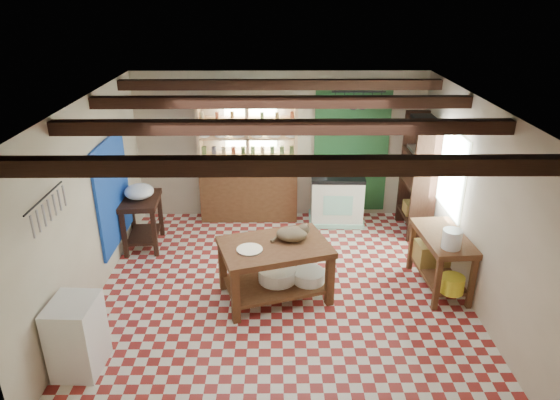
{
  "coord_description": "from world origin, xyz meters",
  "views": [
    {
      "loc": [
        -0.07,
        -5.9,
        3.88
      ],
      "look_at": [
        -0.02,
        0.3,
        1.22
      ],
      "focal_mm": 32.0,
      "sensor_mm": 36.0,
      "label": 1
    }
  ],
  "objects_px": {
    "prep_table": "(143,222)",
    "white_cabinet": "(77,336)",
    "cat": "(292,234)",
    "work_table": "(275,271)",
    "right_counter": "(440,261)",
    "stove": "(337,199)"
  },
  "relations": [
    {
      "from": "work_table",
      "to": "white_cabinet",
      "type": "height_order",
      "value": "white_cabinet"
    },
    {
      "from": "white_cabinet",
      "to": "cat",
      "type": "distance_m",
      "value": 2.82
    },
    {
      "from": "white_cabinet",
      "to": "right_counter",
      "type": "height_order",
      "value": "white_cabinet"
    },
    {
      "from": "work_table",
      "to": "right_counter",
      "type": "xyz_separation_m",
      "value": [
        2.27,
        0.21,
        0.01
      ]
    },
    {
      "from": "prep_table",
      "to": "right_counter",
      "type": "relative_size",
      "value": 0.73
    },
    {
      "from": "stove",
      "to": "prep_table",
      "type": "height_order",
      "value": "stove"
    },
    {
      "from": "prep_table",
      "to": "white_cabinet",
      "type": "height_order",
      "value": "white_cabinet"
    },
    {
      "from": "stove",
      "to": "right_counter",
      "type": "xyz_separation_m",
      "value": [
        1.19,
        -2.11,
        -0.04
      ]
    },
    {
      "from": "cat",
      "to": "prep_table",
      "type": "bearing_deg",
      "value": 123.17
    },
    {
      "from": "white_cabinet",
      "to": "right_counter",
      "type": "relative_size",
      "value": 0.75
    },
    {
      "from": "prep_table",
      "to": "right_counter",
      "type": "distance_m",
      "value": 4.55
    },
    {
      "from": "cat",
      "to": "work_table",
      "type": "bearing_deg",
      "value": -178.69
    },
    {
      "from": "white_cabinet",
      "to": "right_counter",
      "type": "bearing_deg",
      "value": 22.49
    },
    {
      "from": "white_cabinet",
      "to": "cat",
      "type": "xyz_separation_m",
      "value": [
        2.35,
        1.49,
        0.46
      ]
    },
    {
      "from": "work_table",
      "to": "stove",
      "type": "relative_size",
      "value": 1.54
    },
    {
      "from": "stove",
      "to": "prep_table",
      "type": "bearing_deg",
      "value": -162.84
    },
    {
      "from": "stove",
      "to": "right_counter",
      "type": "distance_m",
      "value": 2.42
    },
    {
      "from": "work_table",
      "to": "cat",
      "type": "distance_m",
      "value": 0.55
    },
    {
      "from": "work_table",
      "to": "prep_table",
      "type": "relative_size",
      "value": 1.67
    },
    {
      "from": "white_cabinet",
      "to": "cat",
      "type": "bearing_deg",
      "value": 35.12
    },
    {
      "from": "work_table",
      "to": "prep_table",
      "type": "height_order",
      "value": "prep_table"
    },
    {
      "from": "work_table",
      "to": "prep_table",
      "type": "xyz_separation_m",
      "value": [
        -2.11,
        1.45,
        0.02
      ]
    }
  ]
}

